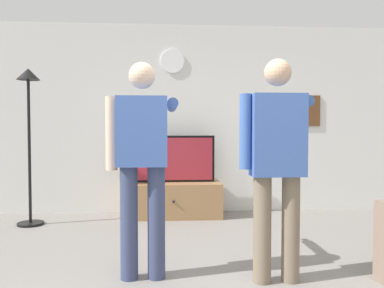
# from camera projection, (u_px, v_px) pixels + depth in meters

# --- Properties ---
(back_wall) EXTENTS (6.40, 0.10, 2.70)m
(back_wall) POSITION_uv_depth(u_px,v_px,m) (188.00, 119.00, 5.61)
(back_wall) COLOR silver
(back_wall) RESTS_ON ground_plane
(tv_stand) EXTENTS (1.31, 0.57, 0.47)m
(tv_stand) POSITION_uv_depth(u_px,v_px,m) (173.00, 199.00, 5.29)
(tv_stand) COLOR #997047
(tv_stand) RESTS_ON ground_plane
(television) EXTENTS (1.15, 0.07, 0.64)m
(television) POSITION_uv_depth(u_px,v_px,m) (173.00, 159.00, 5.31)
(television) COLOR black
(television) RESTS_ON tv_stand
(wall_clock) EXTENTS (0.34, 0.03, 0.34)m
(wall_clock) POSITION_uv_depth(u_px,v_px,m) (173.00, 61.00, 5.51)
(wall_clock) COLOR white
(framed_picture) EXTENTS (0.65, 0.04, 0.45)m
(framed_picture) POSITION_uv_depth(u_px,v_px,m) (298.00, 111.00, 5.67)
(framed_picture) COLOR brown
(floor_lamp) EXTENTS (0.32, 0.32, 1.95)m
(floor_lamp) POSITION_uv_depth(u_px,v_px,m) (29.00, 113.00, 4.78)
(floor_lamp) COLOR black
(floor_lamp) RESTS_ON ground_plane
(person_standing_nearer_lamp) EXTENTS (0.57, 0.78, 1.73)m
(person_standing_nearer_lamp) POSITION_uv_depth(u_px,v_px,m) (143.00, 157.00, 3.07)
(person_standing_nearer_lamp) COLOR #384266
(person_standing_nearer_lamp) RESTS_ON ground_plane
(person_standing_nearer_couch) EXTENTS (0.59, 0.78, 1.74)m
(person_standing_nearer_couch) POSITION_uv_depth(u_px,v_px,m) (277.00, 156.00, 3.00)
(person_standing_nearer_couch) COLOR #7A6B56
(person_standing_nearer_couch) RESTS_ON ground_plane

